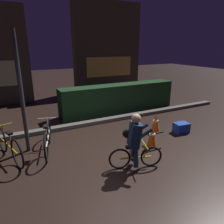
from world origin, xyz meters
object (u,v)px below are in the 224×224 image
at_px(blue_crate, 181,128).
at_px(traffic_cone_far, 156,123).
at_px(parked_bike_center_left, 48,138).
at_px(traffic_cone_near, 152,136).
at_px(street_post, 21,95).
at_px(parked_bike_left_mid, 9,145).
at_px(cyclist, 135,141).

bearing_deg(blue_crate, traffic_cone_far, 148.98).
xyz_separation_m(parked_bike_center_left, traffic_cone_near, (2.44, -1.07, -0.04)).
bearing_deg(traffic_cone_far, blue_crate, -31.02).
bearing_deg(street_post, traffic_cone_far, -7.65).
distance_m(street_post, traffic_cone_near, 3.38).
height_order(street_post, traffic_cone_far, street_post).
height_order(parked_bike_center_left, traffic_cone_near, parked_bike_center_left).
bearing_deg(parked_bike_left_mid, blue_crate, -114.16).
bearing_deg(blue_crate, traffic_cone_near, -164.47).
xyz_separation_m(blue_crate, cyclist, (-2.36, -0.97, 0.48)).
bearing_deg(street_post, blue_crate, -11.71).
xyz_separation_m(street_post, traffic_cone_far, (3.67, -0.49, -1.17)).
height_order(parked_bike_center_left, blue_crate, parked_bike_center_left).
relative_size(parked_bike_left_mid, traffic_cone_far, 2.75).
relative_size(parked_bike_center_left, traffic_cone_far, 2.77).
relative_size(traffic_cone_far, cyclist, 0.48).
bearing_deg(traffic_cone_near, parked_bike_center_left, 156.44).
distance_m(street_post, parked_bike_center_left, 1.22).
bearing_deg(traffic_cone_far, street_post, 172.35).
relative_size(parked_bike_center_left, blue_crate, 3.79).
bearing_deg(cyclist, blue_crate, 41.23).
height_order(traffic_cone_near, traffic_cone_far, traffic_cone_near).
relative_size(parked_bike_left_mid, traffic_cone_near, 2.54).
bearing_deg(street_post, parked_bike_left_mid, -147.83).
bearing_deg(traffic_cone_near, cyclist, -148.28).
xyz_separation_m(street_post, parked_bike_center_left, (0.46, -0.23, -1.11)).
relative_size(street_post, traffic_cone_far, 4.86).
bearing_deg(parked_bike_center_left, blue_crate, -85.28).
bearing_deg(traffic_cone_near, traffic_cone_far, 46.69).
bearing_deg(parked_bike_left_mid, parked_bike_center_left, -104.37).
relative_size(traffic_cone_near, blue_crate, 1.49).
xyz_separation_m(traffic_cone_near, traffic_cone_far, (0.76, 0.81, -0.03)).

